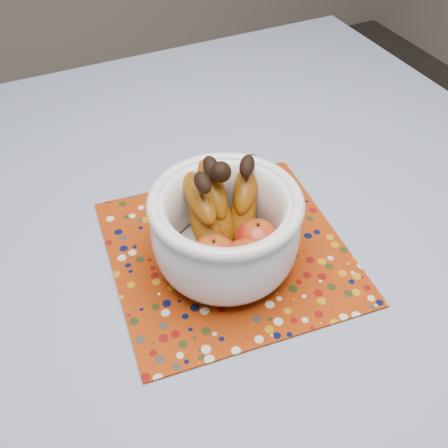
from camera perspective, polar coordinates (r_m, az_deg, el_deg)
name	(u,v)px	position (r m, az deg, el deg)	size (l,w,h in m)	color
table	(223,262)	(0.94, -0.14, -4.19)	(1.20, 1.20, 0.75)	brown
tablecloth	(223,230)	(0.88, -0.15, -0.66)	(1.32, 1.32, 0.01)	#6275A4
placemat	(228,251)	(0.84, 0.43, -2.96)	(0.37, 0.37, 0.00)	#922C07
fruit_bowl	(227,222)	(0.77, 0.30, 0.21)	(0.25, 0.23, 0.17)	white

